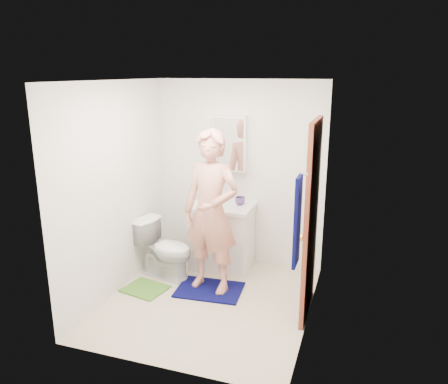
# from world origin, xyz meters

# --- Properties ---
(floor) EXTENTS (2.20, 2.40, 0.02)m
(floor) POSITION_xyz_m (0.00, 0.00, -0.01)
(floor) COLOR beige
(floor) RESTS_ON ground
(ceiling) EXTENTS (2.20, 2.40, 0.02)m
(ceiling) POSITION_xyz_m (0.00, 0.00, 2.41)
(ceiling) COLOR white
(ceiling) RESTS_ON ground
(wall_back) EXTENTS (2.20, 0.02, 2.40)m
(wall_back) POSITION_xyz_m (0.00, 1.21, 1.20)
(wall_back) COLOR white
(wall_back) RESTS_ON ground
(wall_front) EXTENTS (2.20, 0.02, 2.40)m
(wall_front) POSITION_xyz_m (0.00, -1.21, 1.20)
(wall_front) COLOR white
(wall_front) RESTS_ON ground
(wall_left) EXTENTS (0.02, 2.40, 2.40)m
(wall_left) POSITION_xyz_m (-1.11, 0.00, 1.20)
(wall_left) COLOR white
(wall_left) RESTS_ON ground
(wall_right) EXTENTS (0.02, 2.40, 2.40)m
(wall_right) POSITION_xyz_m (1.11, 0.00, 1.20)
(wall_right) COLOR white
(wall_right) RESTS_ON ground
(vanity_cabinet) EXTENTS (0.75, 0.55, 0.80)m
(vanity_cabinet) POSITION_xyz_m (-0.15, 0.91, 0.40)
(vanity_cabinet) COLOR white
(vanity_cabinet) RESTS_ON floor
(countertop) EXTENTS (0.79, 0.59, 0.05)m
(countertop) POSITION_xyz_m (-0.15, 0.91, 0.83)
(countertop) COLOR white
(countertop) RESTS_ON vanity_cabinet
(sink_basin) EXTENTS (0.40, 0.40, 0.03)m
(sink_basin) POSITION_xyz_m (-0.15, 0.91, 0.84)
(sink_basin) COLOR white
(sink_basin) RESTS_ON countertop
(faucet) EXTENTS (0.03, 0.03, 0.12)m
(faucet) POSITION_xyz_m (-0.15, 1.09, 0.91)
(faucet) COLOR silver
(faucet) RESTS_ON countertop
(medicine_cabinet) EXTENTS (0.50, 0.12, 0.70)m
(medicine_cabinet) POSITION_xyz_m (-0.15, 1.14, 1.60)
(medicine_cabinet) COLOR white
(medicine_cabinet) RESTS_ON wall_back
(mirror_panel) EXTENTS (0.46, 0.01, 0.66)m
(mirror_panel) POSITION_xyz_m (-0.15, 1.08, 1.60)
(mirror_panel) COLOR white
(mirror_panel) RESTS_ON wall_back
(door) EXTENTS (0.05, 0.80, 2.05)m
(door) POSITION_xyz_m (1.07, 0.15, 1.02)
(door) COLOR #9D432B
(door) RESTS_ON ground
(door_knob) EXTENTS (0.07, 0.07, 0.07)m
(door_knob) POSITION_xyz_m (1.03, -0.17, 0.95)
(door_knob) COLOR gold
(door_knob) RESTS_ON door
(towel) EXTENTS (0.03, 0.24, 0.80)m
(towel) POSITION_xyz_m (1.03, -0.57, 1.25)
(towel) COLOR #070947
(towel) RESTS_ON wall_right
(towel_hook) EXTENTS (0.06, 0.02, 0.02)m
(towel_hook) POSITION_xyz_m (1.07, -0.57, 1.67)
(towel_hook) COLOR silver
(towel_hook) RESTS_ON wall_right
(toilet) EXTENTS (0.79, 0.55, 0.73)m
(toilet) POSITION_xyz_m (-0.72, 0.42, 0.37)
(toilet) COLOR white
(toilet) RESTS_ON floor
(bath_mat) EXTENTS (0.79, 0.59, 0.02)m
(bath_mat) POSITION_xyz_m (-0.08, 0.23, 0.01)
(bath_mat) COLOR #070947
(bath_mat) RESTS_ON floor
(green_rug) EXTENTS (0.55, 0.49, 0.02)m
(green_rug) POSITION_xyz_m (-0.81, 0.02, 0.01)
(green_rug) COLOR #508A2E
(green_rug) RESTS_ON floor
(soap_dispenser) EXTENTS (0.09, 0.09, 0.18)m
(soap_dispenser) POSITION_xyz_m (-0.29, 0.90, 0.94)
(soap_dispenser) COLOR #BE5A58
(soap_dispenser) RESTS_ON countertop
(toothbrush_cup) EXTENTS (0.15, 0.15, 0.10)m
(toothbrush_cup) POSITION_xyz_m (0.07, 0.98, 0.90)
(toothbrush_cup) COLOR #543A81
(toothbrush_cup) RESTS_ON countertop
(man) EXTENTS (0.75, 0.57, 1.87)m
(man) POSITION_xyz_m (-0.07, 0.28, 0.96)
(man) COLOR tan
(man) RESTS_ON bath_mat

